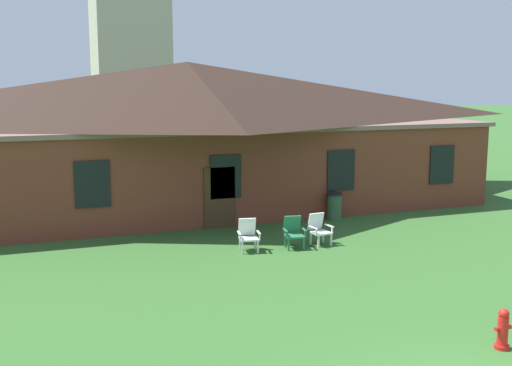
# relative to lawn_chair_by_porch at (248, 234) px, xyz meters

# --- Properties ---
(brick_building) EXTENTS (23.05, 10.40, 5.76)m
(brick_building) POSITION_rel_lawn_chair_by_porch_xyz_m (0.32, 8.15, 2.44)
(brick_building) COLOR brown
(brick_building) RESTS_ON ground
(dome_tower) EXTENTS (5.18, 5.18, 18.30)m
(dome_tower) POSITION_rel_lawn_chair_by_porch_xyz_m (1.09, 26.41, 7.83)
(dome_tower) COLOR #BCB29E
(dome_tower) RESTS_ON ground
(lawn_chair_by_porch) EXTENTS (0.71, 0.75, 0.96)m
(lawn_chair_by_porch) POSITION_rel_lawn_chair_by_porch_xyz_m (0.00, 0.00, 0.00)
(lawn_chair_by_porch) COLOR silver
(lawn_chair_by_porch) RESTS_ON ground
(lawn_chair_near_door) EXTENTS (0.71, 0.75, 0.96)m
(lawn_chair_near_door) POSITION_rel_lawn_chair_by_porch_xyz_m (1.41, -0.16, 0.00)
(lawn_chair_near_door) COLOR #28704C
(lawn_chair_near_door) RESTS_ON ground
(lawn_chair_left_end) EXTENTS (0.69, 0.73, 0.96)m
(lawn_chair_left_end) POSITION_rel_lawn_chair_by_porch_xyz_m (2.30, -0.06, 0.00)
(lawn_chair_left_end) COLOR white
(lawn_chair_left_end) RESTS_ON ground
(fire_hydrant) EXTENTS (0.36, 0.28, 0.79)m
(fire_hydrant) POSITION_rel_lawn_chair_by_porch_xyz_m (2.12, -8.20, -0.12)
(fire_hydrant) COLOR red
(fire_hydrant) RESTS_ON ground
(trash_bin) EXTENTS (0.56, 0.56, 0.98)m
(trash_bin) POSITION_rel_lawn_chair_by_porch_xyz_m (4.36, 2.85, -0.00)
(trash_bin) COLOR #335638
(trash_bin) RESTS_ON ground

